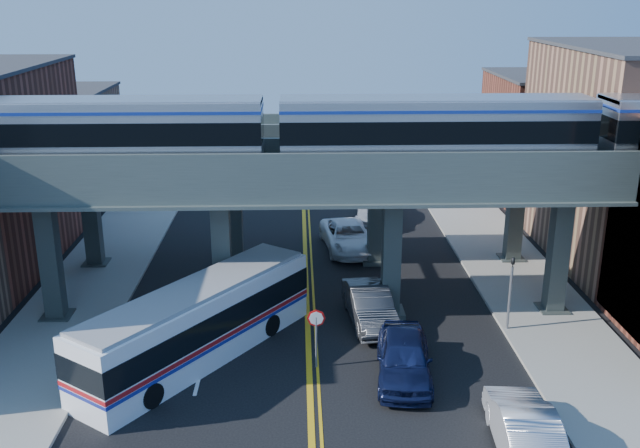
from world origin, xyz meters
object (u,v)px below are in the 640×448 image
at_px(traffic_signal, 511,286).
at_px(car_lane_c, 348,236).
at_px(car_lane_a, 404,357).
at_px(car_lane_d, 375,209).
at_px(car_lane_b, 370,306).
at_px(transit_bus, 198,324).
at_px(stop_sign, 316,329).
at_px(transit_train, 435,129).
at_px(car_parked_curb, 524,428).

relative_size(traffic_signal, car_lane_c, 0.69).
bearing_deg(car_lane_c, traffic_signal, -66.94).
relative_size(car_lane_a, car_lane_c, 0.91).
xyz_separation_m(traffic_signal, car_lane_c, (-6.60, 11.28, -1.48)).
bearing_deg(car_lane_c, car_lane_d, 60.49).
bearing_deg(car_lane_b, car_lane_d, 76.62).
distance_m(traffic_signal, car_lane_c, 13.15).
bearing_deg(transit_bus, traffic_signal, -45.38).
height_order(car_lane_c, car_lane_d, car_lane_d).
xyz_separation_m(car_lane_a, car_lane_c, (-1.22, 15.24, -0.09)).
relative_size(stop_sign, car_lane_a, 0.49).
xyz_separation_m(transit_bus, car_lane_d, (9.48, 18.68, -0.71)).
relative_size(transit_train, car_lane_b, 8.15).
xyz_separation_m(stop_sign, car_lane_d, (4.51, 19.67, -0.88)).
bearing_deg(car_lane_c, car_lane_a, -92.69).
relative_size(stop_sign, car_lane_c, 0.44).
bearing_deg(transit_train, stop_sign, -137.58).
distance_m(car_lane_b, car_parked_curb, 10.92).
height_order(car_lane_b, car_parked_curb, car_parked_curb).
xyz_separation_m(transit_train, transit_bus, (-10.45, -4.01, -7.51)).
relative_size(transit_bus, car_parked_curb, 2.10).
height_order(traffic_signal, transit_bus, traffic_signal).
bearing_deg(car_parked_curb, car_lane_b, -63.15).
bearing_deg(transit_train, car_parked_curb, -82.57).
height_order(car_lane_d, car_parked_curb, car_parked_curb).
relative_size(traffic_signal, transit_bus, 0.36).
distance_m(stop_sign, car_lane_b, 4.98).
relative_size(transit_train, car_parked_curb, 8.01).
bearing_deg(car_lane_c, stop_sign, -106.42).
bearing_deg(car_lane_a, transit_train, 77.79).
relative_size(stop_sign, car_lane_d, 0.43).
bearing_deg(car_lane_b, car_parked_curb, -73.64).
xyz_separation_m(transit_train, car_parked_curb, (1.43, -10.93, -8.22)).
xyz_separation_m(transit_train, stop_sign, (-5.47, -5.00, -7.35)).
xyz_separation_m(transit_train, traffic_signal, (3.43, -2.00, -6.80)).
bearing_deg(traffic_signal, transit_bus, -171.77).
height_order(stop_sign, transit_bus, transit_bus).
distance_m(transit_train, car_lane_b, 8.75).
bearing_deg(transit_bus, car_lane_b, -31.25).
height_order(transit_bus, car_lane_c, transit_bus).
relative_size(traffic_signal, car_lane_d, 0.67).
relative_size(transit_bus, car_lane_d, 1.86).
distance_m(car_lane_c, car_lane_d, 5.83).
bearing_deg(car_parked_curb, car_lane_c, -73.25).
relative_size(car_lane_b, car_lane_d, 0.87).
height_order(car_lane_a, car_lane_c, car_lane_a).
xyz_separation_m(car_lane_a, car_lane_b, (-0.87, 5.09, -0.04)).
distance_m(stop_sign, car_lane_a, 3.75).
bearing_deg(transit_train, car_lane_d, 93.75).
xyz_separation_m(transit_bus, car_lane_b, (7.62, 3.14, -0.73)).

